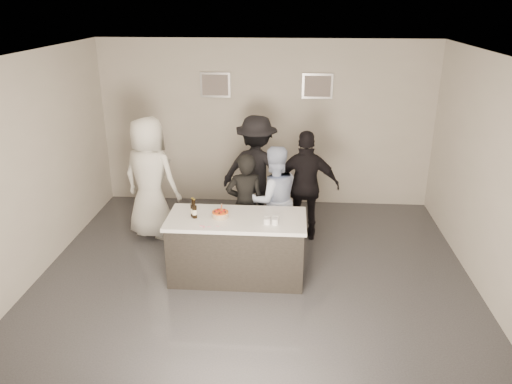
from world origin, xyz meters
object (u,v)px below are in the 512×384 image
beer_bottle_b (194,209)px  person_main_blue (274,199)px  person_guest_back (257,171)px  beer_bottle_a (193,207)px  person_guest_left (150,178)px  cake (220,215)px  person_guest_right (306,186)px  bar_counter (237,247)px  person_main_black (245,205)px

beer_bottle_b → person_main_blue: size_ratio=0.16×
beer_bottle_b → person_guest_back: 1.98m
beer_bottle_a → person_main_blue: size_ratio=0.16×
person_guest_back → person_guest_left: bearing=32.8°
cake → beer_bottle_a: (-0.37, 0.00, 0.09)m
person_main_blue → person_guest_right: 0.67m
beer_bottle_b → person_guest_left: size_ratio=0.13×
person_guest_left → person_guest_right: bearing=-159.4°
bar_counter → beer_bottle_a: 0.82m
person_main_blue → person_guest_back: bearing=-90.6°
beer_bottle_a → person_guest_left: person_guest_left is taller
beer_bottle_a → person_guest_back: bearing=68.1°
beer_bottle_b → beer_bottle_a: bearing=123.4°
cake → person_main_black: size_ratio=0.14×
beer_bottle_b → person_guest_right: size_ratio=0.15×
beer_bottle_a → beer_bottle_b: 0.05m
cake → beer_bottle_a: size_ratio=0.85×
person_main_black → person_guest_left: person_guest_left is taller
person_guest_left → bar_counter: bearing=159.7°
person_main_blue → person_guest_back: 1.01m
cake → person_main_black: bearing=69.7°
person_guest_right → person_guest_left: bearing=2.0°
person_guest_left → person_guest_right: (2.46, 0.07, -0.10)m
person_guest_right → person_main_blue: bearing=42.7°
beer_bottle_a → person_main_black: bearing=48.6°
beer_bottle_a → person_guest_left: 1.54m
cake → person_guest_right: bearing=48.0°
beer_bottle_a → beer_bottle_b: size_ratio=1.00×
cake → bar_counter: bearing=1.2°
bar_counter → person_guest_right: 1.67m
bar_counter → beer_bottle_a: (-0.58, -0.00, 0.58)m
beer_bottle_a → person_main_blue: person_main_blue is taller
beer_bottle_b → person_guest_right: 2.03m
person_main_black → person_guest_right: bearing=-160.2°
beer_bottle_a → person_main_black: size_ratio=0.16×
beer_bottle_a → person_main_black: 0.99m
bar_counter → person_guest_right: bearing=53.6°
cake → person_guest_right: size_ratio=0.12×
person_main_black → person_guest_right: 1.08m
cake → beer_bottle_b: beer_bottle_b is taller
person_guest_right → person_guest_back: bearing=-31.5°
bar_counter → cake: (-0.22, -0.00, 0.49)m
person_main_blue → person_guest_right: person_guest_right is taller
beer_bottle_a → beer_bottle_b: same height
bar_counter → person_main_black: bearing=85.9°
cake → person_guest_back: size_ratio=0.12×
person_main_black → person_guest_right: person_guest_right is taller
person_main_blue → person_guest_left: (-1.97, 0.37, 0.15)m
cake → beer_bottle_b: bearing=-172.6°
person_guest_back → person_guest_right: bearing=161.6°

